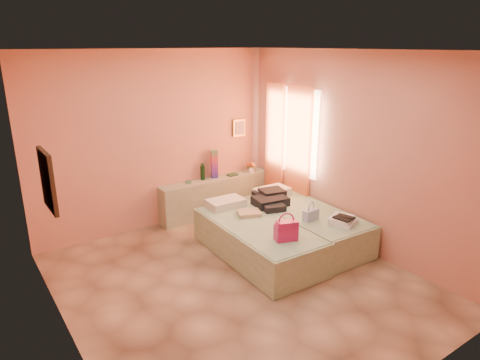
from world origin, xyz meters
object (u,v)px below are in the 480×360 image
(bed_left, at_px, (257,241))
(magenta_handbag, at_px, (286,230))
(water_bottle, at_px, (203,172))
(towel_stack, at_px, (344,220))
(blue_handbag, at_px, (311,215))
(green_book, at_px, (232,175))
(headboard_ledge, at_px, (216,196))
(bed_right, at_px, (305,226))
(flower_vase, at_px, (251,166))

(bed_left, height_order, magenta_handbag, magenta_handbag)
(water_bottle, distance_m, towel_stack, 2.57)
(water_bottle, relative_size, magenta_handbag, 0.99)
(blue_handbag, distance_m, towel_stack, 0.45)
(water_bottle, bearing_deg, bed_left, -95.20)
(green_book, distance_m, blue_handbag, 1.99)
(towel_stack, bearing_deg, bed_left, 145.81)
(bed_left, height_order, towel_stack, towel_stack)
(headboard_ledge, xyz_separation_m, bed_right, (0.52, -1.70, -0.08))
(towel_stack, bearing_deg, flower_vase, 86.85)
(green_book, relative_size, blue_handbag, 0.74)
(headboard_ledge, distance_m, flower_vase, 0.85)
(blue_handbag, bearing_deg, magenta_handbag, -163.10)
(bed_right, relative_size, water_bottle, 7.27)
(bed_right, bearing_deg, bed_left, -178.06)
(water_bottle, relative_size, towel_stack, 0.79)
(blue_handbag, bearing_deg, bed_left, 150.63)
(towel_stack, bearing_deg, blue_handbag, 128.81)
(magenta_handbag, relative_size, towel_stack, 0.80)
(headboard_ledge, bearing_deg, bed_right, -72.84)
(magenta_handbag, bearing_deg, green_book, 91.41)
(bed_right, bearing_deg, magenta_handbag, -144.62)
(flower_vase, bearing_deg, bed_left, -123.78)
(bed_left, xyz_separation_m, green_book, (0.71, 1.67, 0.41))
(magenta_handbag, bearing_deg, flower_vase, 82.59)
(bed_left, xyz_separation_m, flower_vase, (1.11, 1.66, 0.51))
(water_bottle, distance_m, blue_handbag, 2.15)
(magenta_handbag, bearing_deg, bed_right, 52.30)
(magenta_handbag, height_order, towel_stack, magenta_handbag)
(bed_left, bearing_deg, water_bottle, 86.74)
(headboard_ledge, relative_size, green_book, 11.40)
(towel_stack, bearing_deg, magenta_handbag, 176.02)
(green_book, xyz_separation_m, towel_stack, (0.27, -2.34, -0.11))
(towel_stack, bearing_deg, bed_right, 96.81)
(water_bottle, relative_size, green_book, 1.53)
(bed_left, bearing_deg, magenta_handbag, -88.45)
(headboard_ledge, height_order, magenta_handbag, magenta_handbag)
(headboard_ledge, distance_m, bed_right, 1.78)
(bed_left, distance_m, flower_vase, 2.06)
(bed_left, relative_size, blue_handbag, 8.20)
(bed_right, xyz_separation_m, flower_vase, (0.21, 1.66, 0.51))
(water_bottle, xyz_separation_m, towel_stack, (0.82, -2.43, -0.24))
(headboard_ledge, relative_size, flower_vase, 9.00)
(bed_left, distance_m, green_book, 1.86)
(bed_right, relative_size, towel_stack, 5.71)
(water_bottle, height_order, towel_stack, water_bottle)
(green_book, relative_size, magenta_handbag, 0.64)
(headboard_ledge, distance_m, towel_stack, 2.45)
(bed_right, distance_m, flower_vase, 1.75)
(headboard_ledge, bearing_deg, bed_left, -102.44)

